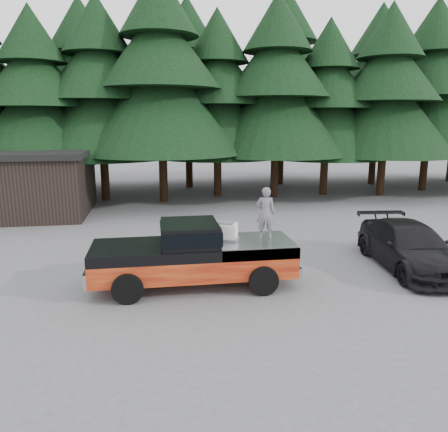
{
  "coord_description": "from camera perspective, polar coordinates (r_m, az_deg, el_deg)",
  "views": [
    {
      "loc": [
        -1.57,
        -11.71,
        4.77
      ],
      "look_at": [
        0.33,
        0.0,
        2.17
      ],
      "focal_mm": 35.0,
      "sensor_mm": 36.0,
      "label": 1
    }
  ],
  "objects": [
    {
      "name": "parked_car",
      "position": [
        15.57,
        23.05,
        -3.67
      ],
      "size": [
        2.56,
        5.27,
        1.48
      ],
      "primitive_type": "imported",
      "rotation": [
        0.0,
        0.0,
        -0.1
      ],
      "color": "black",
      "rests_on": "ground"
    },
    {
      "name": "man_on_bed",
      "position": [
        12.97,
        5.44,
        0.42
      ],
      "size": [
        0.65,
        0.51,
        1.55
      ],
      "primitive_type": "imported",
      "rotation": [
        0.0,
        0.0,
        2.86
      ],
      "color": "slate",
      "rests_on": "pickup_truck"
    },
    {
      "name": "truck_cab",
      "position": [
        12.59,
        -4.52,
        -2.17
      ],
      "size": [
        1.66,
        1.9,
        0.59
      ],
      "primitive_type": "cube",
      "color": "black",
      "rests_on": "pickup_truck"
    },
    {
      "name": "treeline",
      "position": [
        29.13,
        -5.5,
        18.11
      ],
      "size": [
        60.15,
        16.05,
        17.5
      ],
      "color": "black",
      "rests_on": "ground"
    },
    {
      "name": "air_compressor",
      "position": [
        12.9,
        0.16,
        -2.06
      ],
      "size": [
        0.83,
        0.76,
        0.46
      ],
      "primitive_type": "cube",
      "rotation": [
        0.0,
        0.0,
        -0.35
      ],
      "color": "silver",
      "rests_on": "pickup_truck"
    },
    {
      "name": "pickup_truck",
      "position": [
        12.87,
        -4.01,
        -6.29
      ],
      "size": [
        6.0,
        2.04,
        1.33
      ],
      "primitive_type": null,
      "color": "#C9541C",
      "rests_on": "ground"
    },
    {
      "name": "ground",
      "position": [
        12.74,
        -1.47,
        -9.64
      ],
      "size": [
        120.0,
        120.0,
        0.0
      ],
      "primitive_type": "plane",
      "color": "#525255",
      "rests_on": "ground"
    },
    {
      "name": "utility_building",
      "position": [
        25.04,
        -26.44,
        3.93
      ],
      "size": [
        8.4,
        6.4,
        3.3
      ],
      "color": "black",
      "rests_on": "ground"
    }
  ]
}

